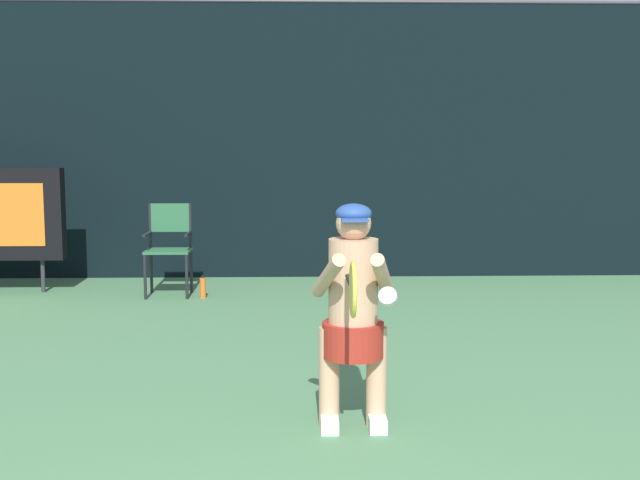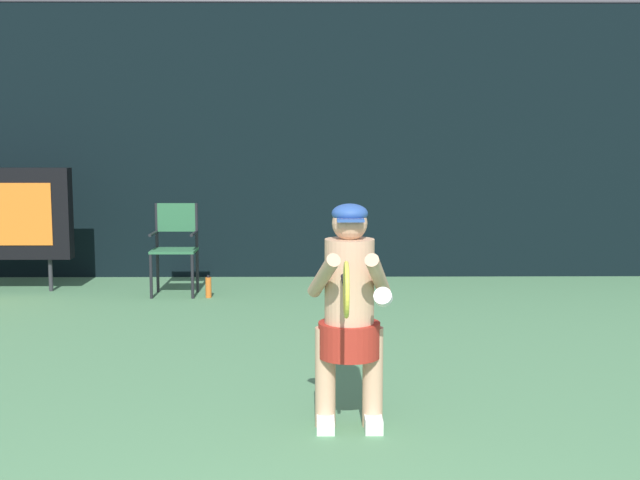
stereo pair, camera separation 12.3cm
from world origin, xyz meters
The scene contains 5 objects.
backdrop_screen centered at (0.00, 8.50, 1.81)m, with size 18.00×0.12×3.66m.
umpire_chair centered at (-1.43, 7.20, 0.62)m, with size 0.52×0.44×1.08m.
water_bottle centered at (-1.01, 6.98, 0.12)m, with size 0.07×0.07×0.27m.
tennis_player centered at (0.43, 2.68, 0.76)m, with size 0.53×0.61×1.42m.
tennis_racket centered at (0.38, 2.09, 1.00)m, with size 0.03×0.60×0.31m.
Camera 1 is at (0.07, -2.22, 1.79)m, focal length 44.94 mm.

